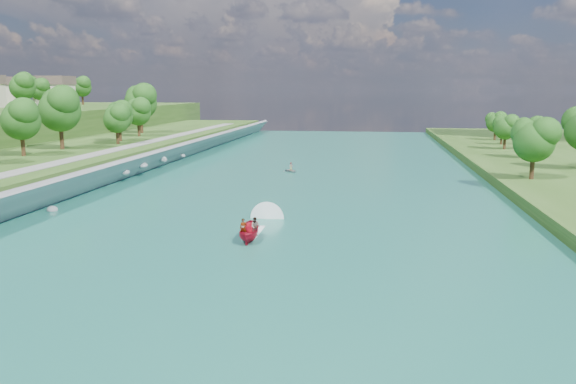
# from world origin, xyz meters

# --- Properties ---
(ground) EXTENTS (260.00, 260.00, 0.00)m
(ground) POSITION_xyz_m (0.00, 0.00, 0.00)
(ground) COLOR #2D5119
(ground) RESTS_ON ground
(river_water) EXTENTS (55.00, 240.00, 0.10)m
(river_water) POSITION_xyz_m (0.00, 20.00, 0.05)
(river_water) COLOR #195F4E
(river_water) RESTS_ON ground
(ridge_west) EXTENTS (60.00, 120.00, 9.00)m
(ridge_west) POSITION_xyz_m (-82.50, 95.00, 4.50)
(ridge_west) COLOR #2D5119
(ridge_west) RESTS_ON ground
(riprap_bank) EXTENTS (4.32, 236.00, 4.32)m
(riprap_bank) POSITION_xyz_m (-25.84, 19.20, 1.78)
(riprap_bank) COLOR slate
(riprap_bank) RESTS_ON ground
(riverside_path) EXTENTS (3.00, 200.00, 0.10)m
(riverside_path) POSITION_xyz_m (-32.50, 20.00, 3.55)
(riverside_path) COLOR gray
(riverside_path) RESTS_ON berm_west
(ridge_houses) EXTENTS (29.50, 29.50, 8.40)m
(ridge_houses) POSITION_xyz_m (-88.67, 100.00, 13.31)
(ridge_houses) COLOR beige
(ridge_houses) RESTS_ON ridge_west
(trees_ridge) EXTENTS (22.39, 57.07, 10.28)m
(trees_ridge) POSITION_xyz_m (-75.37, 95.12, 13.74)
(trees_ridge) COLOR #264F15
(trees_ridge) RESTS_ON ridge_west
(motorboat) EXTENTS (3.60, 18.98, 2.12)m
(motorboat) POSITION_xyz_m (-0.22, 3.18, 0.82)
(motorboat) COLOR #A90D21
(motorboat) RESTS_ON river_water
(raft) EXTENTS (3.26, 3.33, 1.57)m
(raft) POSITION_xyz_m (-2.69, 45.22, 0.45)
(raft) COLOR #989AA1
(raft) RESTS_ON river_water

